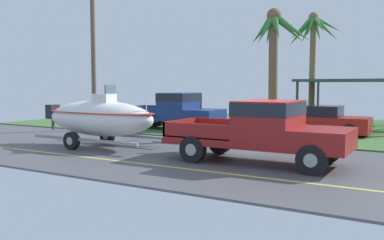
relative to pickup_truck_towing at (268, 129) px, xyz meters
name	(u,v)px	position (x,y,z in m)	size (l,w,h in m)	color
ground	(323,135)	(-0.23, 8.31, -1.05)	(36.00, 22.00, 0.11)	#4C4C51
pickup_truck_towing	(268,129)	(0.00, 0.00, 0.00)	(5.63, 2.14, 1.87)	maroon
boat_on_trailer	(99,118)	(-6.59, 0.00, 0.06)	(6.03, 2.14, 2.34)	gray
parked_pickup_background	(179,110)	(-7.08, 6.44, 0.02)	(5.43, 2.04, 1.93)	navy
parked_sedan_far	(315,120)	(-0.51, 7.98, -0.37)	(4.68, 1.84, 1.38)	#B21E19
carport_awning	(360,82)	(0.66, 13.24, 1.48)	(6.20, 5.35, 2.64)	#4C4238
palm_tree_near_left	(275,44)	(-1.88, 6.05, 3.08)	(2.84, 2.66, 5.66)	brown
palm_tree_mid	(312,40)	(-1.98, 12.91, 3.89)	(3.03, 3.21, 6.51)	brown
utility_pole	(93,45)	(-10.92, 4.38, 3.31)	(0.24, 1.80, 8.39)	brown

